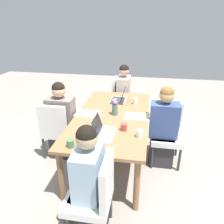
# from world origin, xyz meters

# --- Properties ---
(ground_plane) EXTENTS (10.00, 10.00, 0.00)m
(ground_plane) POSITION_xyz_m (0.00, 0.00, 0.00)
(ground_plane) COLOR gray
(dining_table) EXTENTS (2.05, 1.04, 0.73)m
(dining_table) POSITION_xyz_m (0.00, 0.00, 0.66)
(dining_table) COLOR olive
(dining_table) RESTS_ON ground_plane
(chair_head_right_left_near) EXTENTS (0.44, 0.44, 0.90)m
(chair_head_right_left_near) POSITION_xyz_m (1.30, 0.06, 0.50)
(chair_head_right_left_near) COLOR silver
(chair_head_right_left_near) RESTS_ON ground_plane
(person_head_right_left_near) EXTENTS (0.40, 0.36, 1.19)m
(person_head_right_left_near) POSITION_xyz_m (1.24, -0.01, 0.53)
(person_head_right_left_near) COLOR #2D2D33
(person_head_right_left_near) RESTS_ON ground_plane
(chair_head_left_left_mid) EXTENTS (0.44, 0.44, 0.90)m
(chair_head_left_left_mid) POSITION_xyz_m (-1.39, -0.07, 0.50)
(chair_head_left_left_mid) COLOR silver
(chair_head_left_left_mid) RESTS_ON ground_plane
(person_head_left_left_mid) EXTENTS (0.40, 0.36, 1.19)m
(person_head_left_left_mid) POSITION_xyz_m (-1.33, 0.01, 0.53)
(person_head_left_left_mid) COLOR #2D2D33
(person_head_left_left_mid) RESTS_ON ground_plane
(chair_far_left_far) EXTENTS (0.44, 0.44, 0.90)m
(chair_far_left_far) POSITION_xyz_m (-0.11, 0.80, 0.50)
(chair_far_left_far) COLOR silver
(chair_far_left_far) RESTS_ON ground_plane
(person_far_left_far) EXTENTS (0.36, 0.40, 1.19)m
(person_far_left_far) POSITION_xyz_m (-0.03, 0.74, 0.53)
(person_far_left_far) COLOR #2D2D33
(person_far_left_far) RESTS_ON ground_plane
(chair_near_right_near) EXTENTS (0.44, 0.44, 0.90)m
(chair_near_right_near) POSITION_xyz_m (0.09, -0.84, 0.50)
(chair_near_right_near) COLOR silver
(chair_near_right_near) RESTS_ON ground_plane
(person_near_right_near) EXTENTS (0.36, 0.40, 1.19)m
(person_near_right_near) POSITION_xyz_m (0.01, -0.78, 0.53)
(person_near_right_near) COLOR #2D2D33
(person_near_right_near) RESTS_ON ground_plane
(flower_vase) EXTENTS (0.09, 0.09, 0.25)m
(flower_vase) POSITION_xyz_m (-0.03, 0.04, 0.86)
(flower_vase) COLOR #4C6B60
(flower_vase) RESTS_ON dining_table
(placemat_head_right_left_near) EXTENTS (0.37, 0.27, 0.00)m
(placemat_head_right_left_near) POSITION_xyz_m (0.58, -0.01, 0.74)
(placemat_head_right_left_near) COLOR beige
(placemat_head_right_left_near) RESTS_ON dining_table
(placemat_head_left_left_mid) EXTENTS (0.37, 0.27, 0.00)m
(placemat_head_left_left_mid) POSITION_xyz_m (-0.63, 0.00, 0.74)
(placemat_head_left_left_mid) COLOR beige
(placemat_head_left_left_mid) RESTS_ON dining_table
(placemat_far_left_far) EXTENTS (0.27, 0.37, 0.00)m
(placemat_far_left_far) POSITION_xyz_m (-0.02, 0.36, 0.74)
(placemat_far_left_far) COLOR beige
(placemat_far_left_far) RESTS_ON dining_table
(placemat_near_right_near) EXTENTS (0.27, 0.37, 0.00)m
(placemat_near_right_near) POSITION_xyz_m (0.01, -0.36, 0.74)
(placemat_near_right_near) COLOR beige
(placemat_near_right_near) RESTS_ON dining_table
(laptop_head_right_left_near) EXTENTS (0.32, 0.22, 0.21)m
(laptop_head_right_left_near) POSITION_xyz_m (0.55, -0.03, 0.78)
(laptop_head_right_left_near) COLOR silver
(laptop_head_right_left_near) RESTS_ON dining_table
(laptop_head_left_left_mid) EXTENTS (0.32, 0.22, 0.21)m
(laptop_head_left_left_mid) POSITION_xyz_m (-0.58, 0.03, 0.78)
(laptop_head_left_left_mid) COLOR #38383D
(laptop_head_left_left_mid) RESTS_ON dining_table
(coffee_mug_near_left) EXTENTS (0.08, 0.08, 0.09)m
(coffee_mug_near_left) POSITION_xyz_m (0.56, 0.43, 0.78)
(coffee_mug_near_left) COLOR white
(coffee_mug_near_left) RESTS_ON dining_table
(coffee_mug_near_right) EXTENTS (0.07, 0.07, 0.10)m
(coffee_mug_near_right) POSITION_xyz_m (-0.49, 0.30, 0.78)
(coffee_mug_near_right) COLOR white
(coffee_mug_near_right) RESTS_ON dining_table
(coffee_mug_centre_left) EXTENTS (0.08, 0.08, 0.08)m
(coffee_mug_centre_left) POSITION_xyz_m (0.90, -0.31, 0.78)
(coffee_mug_centre_left) COLOR #47704C
(coffee_mug_centre_left) RESTS_ON dining_table
(coffee_mug_centre_right) EXTENTS (0.08, 0.08, 0.09)m
(coffee_mug_centre_right) POSITION_xyz_m (0.42, 0.22, 0.78)
(coffee_mug_centre_right) COLOR #AD3D38
(coffee_mug_centre_right) RESTS_ON dining_table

